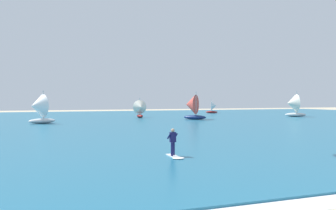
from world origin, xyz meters
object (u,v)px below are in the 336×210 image
at_px(sailboat_outermost, 213,107).
at_px(sailboat_near_shore, 293,105).
at_px(kitesurfer, 174,147).
at_px(sailboat_leading, 192,107).
at_px(sailboat_far_right, 140,109).
at_px(sailboat_mid_right, 38,109).

bearing_deg(sailboat_outermost, sailboat_near_shore, -72.24).
bearing_deg(kitesurfer, sailboat_leading, 64.66).
distance_m(sailboat_near_shore, sailboat_outermost, 21.77).
distance_m(kitesurfer, sailboat_near_shore, 52.92).
bearing_deg(sailboat_leading, kitesurfer, -115.34).
xyz_separation_m(sailboat_far_right, sailboat_mid_right, (-17.66, -10.72, 0.44)).
bearing_deg(kitesurfer, sailboat_near_shore, 43.11).
distance_m(sailboat_near_shore, sailboat_leading, 22.30).
relative_size(sailboat_leading, sailboat_mid_right, 1.02).
bearing_deg(sailboat_mid_right, sailboat_far_right, 31.27).
height_order(kitesurfer, sailboat_outermost, sailboat_outermost).
bearing_deg(sailboat_leading, sailboat_near_shore, 4.07).
bearing_deg(sailboat_far_right, sailboat_leading, -51.76).
relative_size(kitesurfer, sailboat_far_right, 0.53).
distance_m(sailboat_leading, sailboat_mid_right, 24.46).
bearing_deg(sailboat_near_shore, sailboat_mid_right, -175.35).
distance_m(sailboat_far_right, sailboat_mid_right, 20.66).
height_order(kitesurfer, sailboat_near_shore, sailboat_near_shore).
bearing_deg(sailboat_far_right, sailboat_outermost, 31.73).
bearing_deg(sailboat_outermost, sailboat_leading, -124.98).
relative_size(kitesurfer, sailboat_mid_right, 0.42).
relative_size(sailboat_near_shore, sailboat_outermost, 1.41).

